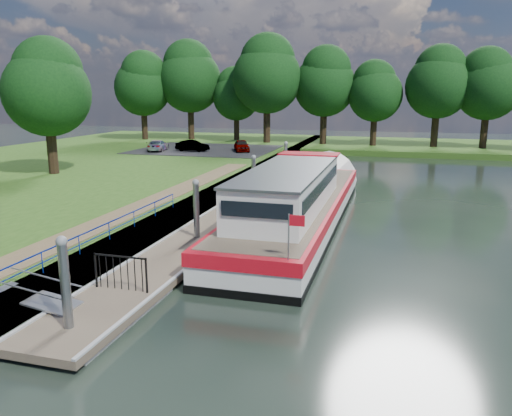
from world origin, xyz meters
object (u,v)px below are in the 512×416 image
(pontoon, at_px, (230,218))
(car_a, at_px, (242,145))
(car_b, at_px, (192,146))
(barge, at_px, (301,202))
(car_c, at_px, (158,145))

(pontoon, distance_m, car_a, 25.01)
(pontoon, height_order, car_b, car_b)
(car_a, relative_size, car_b, 1.03)
(pontoon, height_order, car_a, car_a)
(pontoon, bearing_deg, barge, 11.69)
(pontoon, relative_size, car_a, 8.72)
(pontoon, relative_size, barge, 1.42)
(car_a, bearing_deg, pontoon, -96.75)
(car_a, height_order, car_b, car_a)
(pontoon, distance_m, car_c, 26.88)
(pontoon, relative_size, car_b, 8.95)
(car_c, bearing_deg, barge, 119.28)
(pontoon, distance_m, barge, 3.78)
(car_a, bearing_deg, barge, -88.50)
(barge, distance_m, car_a, 25.51)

